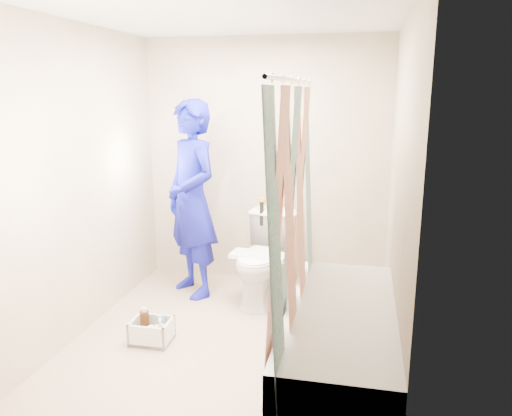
% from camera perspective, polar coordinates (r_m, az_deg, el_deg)
% --- Properties ---
extents(floor, '(2.60, 2.60, 0.00)m').
position_cam_1_polar(floor, '(4.09, -2.64, -14.33)').
color(floor, tan).
rests_on(floor, ground).
extents(ceiling, '(2.40, 2.60, 0.02)m').
position_cam_1_polar(ceiling, '(3.66, -3.06, 21.24)').
color(ceiling, silver).
rests_on(ceiling, wall_back).
extents(wall_back, '(2.40, 0.02, 2.40)m').
position_cam_1_polar(wall_back, '(4.94, 1.07, 5.21)').
color(wall_back, '#BEB492').
rests_on(wall_back, ground).
extents(wall_front, '(2.40, 0.02, 2.40)m').
position_cam_1_polar(wall_front, '(2.49, -10.58, -3.11)').
color(wall_front, '#BEB492').
rests_on(wall_front, ground).
extents(wall_left, '(0.02, 2.60, 2.40)m').
position_cam_1_polar(wall_left, '(4.16, -19.05, 2.96)').
color(wall_left, '#BEB492').
rests_on(wall_left, ground).
extents(wall_right, '(0.02, 2.60, 2.40)m').
position_cam_1_polar(wall_right, '(3.57, 16.10, 1.58)').
color(wall_right, '#BEB492').
rests_on(wall_right, ground).
extents(bathtub, '(0.70, 1.75, 0.50)m').
position_cam_1_polar(bathtub, '(3.48, 9.58, -14.78)').
color(bathtub, silver).
rests_on(bathtub, ground).
extents(curtain_rod, '(0.02, 1.90, 0.02)m').
position_cam_1_polar(curtain_rod, '(3.10, 4.51, 14.30)').
color(curtain_rod, silver).
rests_on(curtain_rod, wall_back).
extents(shower_curtain, '(0.06, 1.75, 1.80)m').
position_cam_1_polar(shower_curtain, '(3.22, 4.22, -2.47)').
color(shower_curtain, white).
rests_on(shower_curtain, curtain_rod).
extents(toilet, '(0.54, 0.83, 0.80)m').
position_cam_1_polar(toilet, '(4.56, 0.83, -5.79)').
color(toilet, silver).
rests_on(toilet, ground).
extents(tank_lid, '(0.51, 0.27, 0.04)m').
position_cam_1_polar(tank_lid, '(4.43, 0.31, -5.45)').
color(tank_lid, white).
rests_on(tank_lid, toilet).
extents(tank_internals, '(0.20, 0.06, 0.26)m').
position_cam_1_polar(tank_internals, '(4.66, 1.13, -0.38)').
color(tank_internals, black).
rests_on(tank_internals, toilet).
extents(plumber, '(0.79, 0.77, 1.82)m').
position_cam_1_polar(plumber, '(4.64, -7.34, 0.96)').
color(plumber, '#1013A1').
rests_on(plumber, ground).
extents(cleaning_caddy, '(0.30, 0.25, 0.23)m').
position_cam_1_polar(cleaning_caddy, '(4.02, -11.72, -13.71)').
color(cleaning_caddy, silver).
rests_on(cleaning_caddy, ground).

